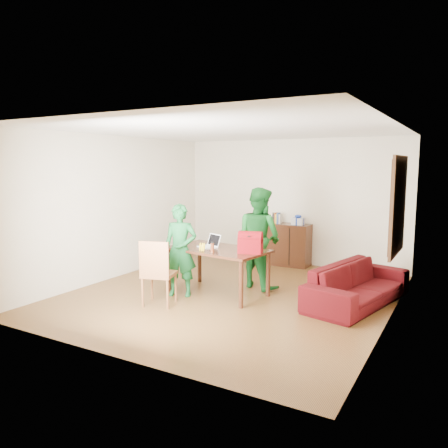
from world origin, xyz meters
The scene contains 10 objects.
room centered at (0.01, 0.13, 1.31)m, with size 5.20×5.70×2.90m.
table centered at (-0.22, -0.05, 0.68)m, with size 1.76×1.15×0.77m.
chair centered at (-0.72, -1.01, 0.30)m, with size 0.57×0.56×1.02m.
person_near centered at (-0.71, -0.44, 0.76)m, with size 0.56×0.36×1.52m, color #145C28.
person_far centered at (0.20, 0.66, 0.88)m, with size 0.86×0.67×1.77m, color #12531B.
laptop centered at (-0.42, -0.07, 0.82)m, with size 0.37×0.32×0.22m.
bananas centered at (-0.31, -0.40, 0.80)m, with size 0.14×0.09×0.05m, color gold, non-canonical shape.
bottle centered at (-0.13, -0.39, 0.86)m, with size 0.06×0.06×0.17m, color #5F2A15.
red_bag centered at (0.42, -0.13, 0.91)m, with size 0.37×0.21×0.27m, color maroon.
sofa centered at (1.95, 0.54, 0.31)m, with size 2.11×0.83×0.62m, color #36070C.
Camera 1 is at (3.38, -6.22, 2.15)m, focal length 35.00 mm.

